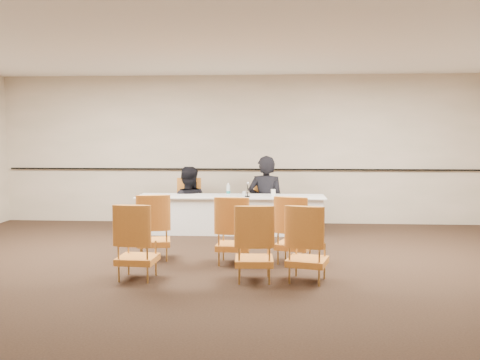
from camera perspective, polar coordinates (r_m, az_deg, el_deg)
name	(u,v)px	position (r m, az deg, el deg)	size (l,w,h in m)	color
floor	(229,272)	(7.10, -1.21, -9.74)	(10.00, 10.00, 0.00)	black
ceiling	(228,39)	(6.99, -1.26, 14.82)	(10.00, 10.00, 0.00)	white
wall_back	(245,149)	(10.87, 0.58, 3.28)	(10.00, 0.04, 3.00)	#B1A58B
wall_rail	(245,169)	(10.85, 0.56, 1.16)	(9.80, 0.04, 0.03)	black
panel_table	(231,214)	(9.80, -0.97, -3.68)	(3.42, 0.80, 0.68)	silver
panelist_main	(266,206)	(10.28, 2.79, -2.74)	(0.70, 0.46, 1.92)	black
panelist_main_chair	(266,204)	(10.28, 2.79, -2.55)	(0.50, 0.50, 0.95)	#AD5C1F
panelist_second	(188,210)	(10.42, -5.61, -3.16)	(0.81, 0.63, 1.68)	black
panelist_second_chair	(188,203)	(10.40, -5.61, -2.48)	(0.50, 0.50, 0.95)	#AD5C1F
papers	(254,196)	(9.73, 1.46, -1.70)	(0.30, 0.22, 0.00)	white
microphone	(247,190)	(9.57, 0.79, -1.02)	(0.09, 0.19, 0.27)	black
water_bottle	(228,189)	(9.75, -1.26, -1.02)	(0.07, 0.07, 0.23)	#178183
drinking_glass	(244,194)	(9.60, 0.45, -1.50)	(0.06, 0.06, 0.10)	silver
coffee_cup	(273,193)	(9.64, 3.56, -1.39)	(0.08, 0.08, 0.13)	white
aud_chair_front_left	(154,227)	(7.81, -9.19, -4.92)	(0.50, 0.50, 0.95)	#AD5C1F
aud_chair_front_mid	(234,230)	(7.43, -0.66, -5.35)	(0.50, 0.50, 0.95)	#AD5C1F
aud_chair_front_right	(294,229)	(7.52, 5.82, -5.26)	(0.50, 0.50, 0.95)	#AD5C1F
aud_chair_back_left	(137,241)	(6.78, -10.89, -6.42)	(0.50, 0.50, 0.95)	#AD5C1F
aud_chair_back_mid	(254,242)	(6.58, 1.52, -6.68)	(0.50, 0.50, 0.95)	#AD5C1F
aud_chair_back_right	(308,243)	(6.60, 7.21, -6.67)	(0.50, 0.50, 0.95)	#AD5C1F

